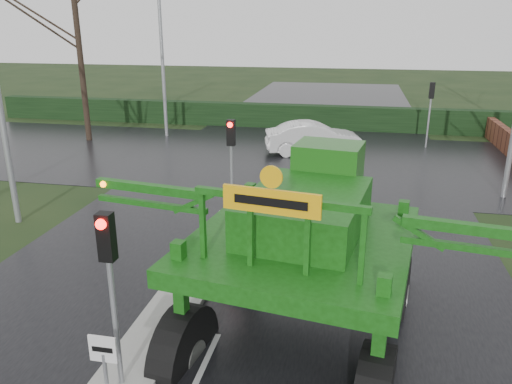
% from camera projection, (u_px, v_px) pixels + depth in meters
% --- Properties ---
extents(ground, '(140.00, 140.00, 0.00)m').
position_uv_depth(ground, '(205.00, 364.00, 9.98)').
color(ground, black).
rests_on(ground, ground).
extents(road_main, '(14.00, 80.00, 0.02)m').
position_uv_depth(road_main, '(281.00, 200.00, 19.26)').
color(road_main, black).
rests_on(road_main, ground).
extents(road_cross, '(80.00, 12.00, 0.02)m').
position_uv_depth(road_cross, '(299.00, 160.00, 24.83)').
color(road_cross, black).
rests_on(road_cross, ground).
extents(median_island, '(1.20, 10.00, 0.16)m').
position_uv_depth(median_island, '(191.00, 282.00, 12.98)').
color(median_island, gray).
rests_on(median_island, ground).
extents(hedge_row, '(44.00, 0.90, 1.50)m').
position_uv_depth(hedge_row, '(314.00, 117.00, 32.02)').
color(hedge_row, black).
rests_on(hedge_row, ground).
extents(keep_left_sign, '(0.50, 0.07, 1.35)m').
position_uv_depth(keep_left_sign, '(104.00, 359.00, 8.49)').
color(keep_left_sign, gray).
rests_on(keep_left_sign, ground).
extents(traffic_signal_near, '(0.26, 0.33, 3.52)m').
position_uv_depth(traffic_signal_near, '(109.00, 265.00, 8.45)').
color(traffic_signal_near, gray).
rests_on(traffic_signal_near, ground).
extents(traffic_signal_mid, '(0.26, 0.33, 3.52)m').
position_uv_depth(traffic_signal_mid, '(231.00, 148.00, 16.34)').
color(traffic_signal_mid, gray).
rests_on(traffic_signal_mid, ground).
extents(traffic_signal_far, '(0.26, 0.33, 3.52)m').
position_uv_depth(traffic_signal_far, '(431.00, 100.00, 26.50)').
color(traffic_signal_far, gray).
rests_on(traffic_signal_far, ground).
extents(street_light_left_far, '(3.85, 0.30, 10.00)m').
position_uv_depth(street_light_left_far, '(166.00, 32.00, 28.15)').
color(street_light_left_far, gray).
rests_on(street_light_left_far, ground).
extents(tree_left_far, '(7.70, 7.70, 13.26)m').
position_uv_depth(tree_left_far, '(75.00, 10.00, 26.73)').
color(tree_left_far, black).
rests_on(tree_left_far, ground).
extents(crop_sprayer, '(9.51, 6.58, 5.36)m').
position_uv_depth(crop_sprayer, '(184.00, 238.00, 9.65)').
color(crop_sprayer, black).
rests_on(crop_sprayer, ground).
extents(white_sedan, '(5.22, 2.90, 1.63)m').
position_uv_depth(white_sedan, '(313.00, 154.00, 26.06)').
color(white_sedan, silver).
rests_on(white_sedan, ground).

